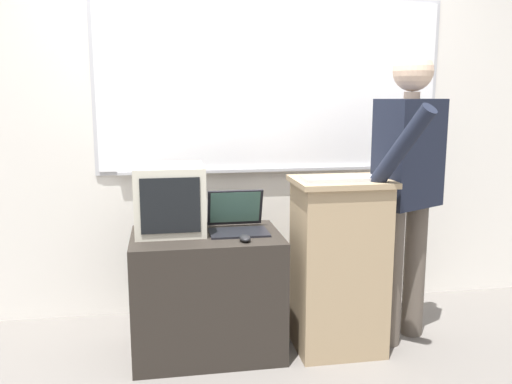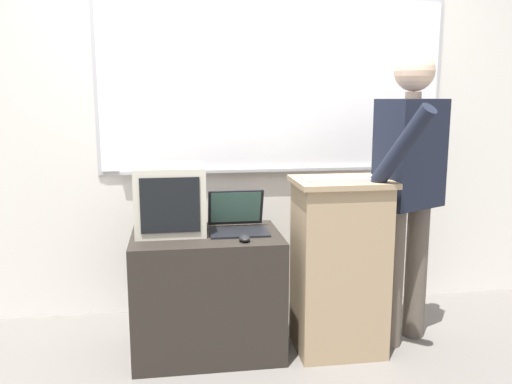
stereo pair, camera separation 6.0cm
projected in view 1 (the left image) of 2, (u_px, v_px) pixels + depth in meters
name	position (u px, v px, depth m)	size (l,w,h in m)	color
ground_plane	(263.00, 384.00, 2.78)	(30.00, 30.00, 0.00)	slate
back_wall	(235.00, 103.00, 3.62)	(6.40, 0.17, 2.81)	silver
lectern_podium	(339.00, 265.00, 3.09)	(0.53, 0.43, 1.00)	tan
side_desk	(207.00, 293.00, 3.10)	(0.83, 0.57, 0.69)	#28231E
person_presenter	(408.00, 178.00, 3.12)	(0.58, 0.68, 1.71)	brown
laptop	(237.00, 218.00, 3.12)	(0.33, 0.31, 0.23)	black
wireless_keyboard	(340.00, 179.00, 2.95)	(0.41, 0.15, 0.02)	silver
computer_mouse_by_laptop	(245.00, 238.00, 2.89)	(0.06, 0.10, 0.03)	black
crt_monitor	(170.00, 199.00, 3.05)	(0.38, 0.37, 0.38)	beige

